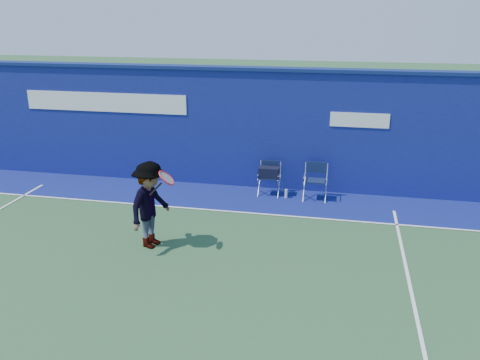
% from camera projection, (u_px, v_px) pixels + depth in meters
% --- Properties ---
extents(ground, '(80.00, 80.00, 0.00)m').
position_uv_depth(ground, '(145.00, 276.00, 8.88)').
color(ground, '#2C532F').
rests_on(ground, ground).
extents(stadium_wall, '(24.00, 0.50, 3.08)m').
position_uv_depth(stadium_wall, '(217.00, 126.00, 13.21)').
color(stadium_wall, navy).
rests_on(stadium_wall, ground).
extents(out_of_bounds_strip, '(24.00, 1.80, 0.01)m').
position_uv_depth(out_of_bounds_strip, '(207.00, 196.00, 12.68)').
color(out_of_bounds_strip, navy).
rests_on(out_of_bounds_strip, ground).
extents(court_lines, '(24.00, 12.00, 0.01)m').
position_uv_depth(court_lines, '(158.00, 260.00, 9.43)').
color(court_lines, white).
rests_on(court_lines, out_of_bounds_strip).
extents(directors_chair_left, '(0.50, 0.45, 0.84)m').
position_uv_depth(directors_chair_left, '(269.00, 182.00, 12.67)').
color(directors_chair_left, silver).
rests_on(directors_chair_left, ground).
extents(directors_chair_right, '(0.53, 0.48, 0.89)m').
position_uv_depth(directors_chair_right, '(315.00, 188.00, 12.39)').
color(directors_chair_right, silver).
rests_on(directors_chair_right, ground).
extents(water_bottle, '(0.07, 0.07, 0.22)m').
position_uv_depth(water_bottle, '(286.00, 194.00, 12.53)').
color(water_bottle, silver).
rests_on(water_bottle, ground).
extents(tennis_player, '(1.00, 1.23, 1.72)m').
position_uv_depth(tennis_player, '(150.00, 205.00, 9.76)').
color(tennis_player, '#EA4738').
rests_on(tennis_player, ground).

